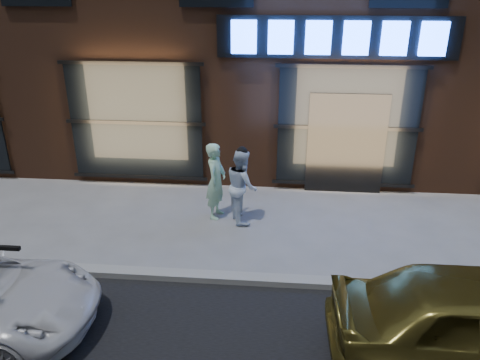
# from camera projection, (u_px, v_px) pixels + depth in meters

# --- Properties ---
(ground) EXTENTS (90.00, 90.00, 0.00)m
(ground) POSITION_uv_depth(u_px,v_px,m) (367.00, 288.00, 7.81)
(ground) COLOR slate
(ground) RESTS_ON ground
(curb) EXTENTS (60.00, 0.25, 0.12)m
(curb) POSITION_uv_depth(u_px,v_px,m) (368.00, 285.00, 7.79)
(curb) COLOR gray
(curb) RESTS_ON ground
(man_bowtie) EXTENTS (0.51, 0.67, 1.66)m
(man_bowtie) POSITION_uv_depth(u_px,v_px,m) (216.00, 181.00, 9.88)
(man_bowtie) COLOR #B8F1C1
(man_bowtie) RESTS_ON ground
(man_cap) EXTENTS (0.82, 0.92, 1.58)m
(man_cap) POSITION_uv_depth(u_px,v_px,m) (242.00, 186.00, 9.75)
(man_cap) COLOR white
(man_cap) RESTS_ON ground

